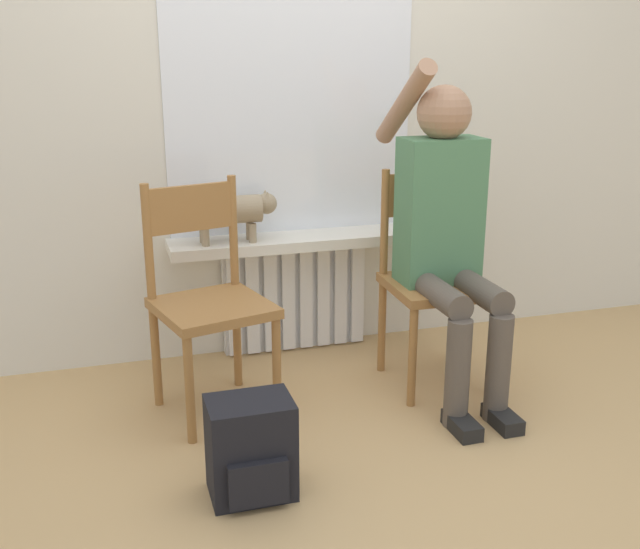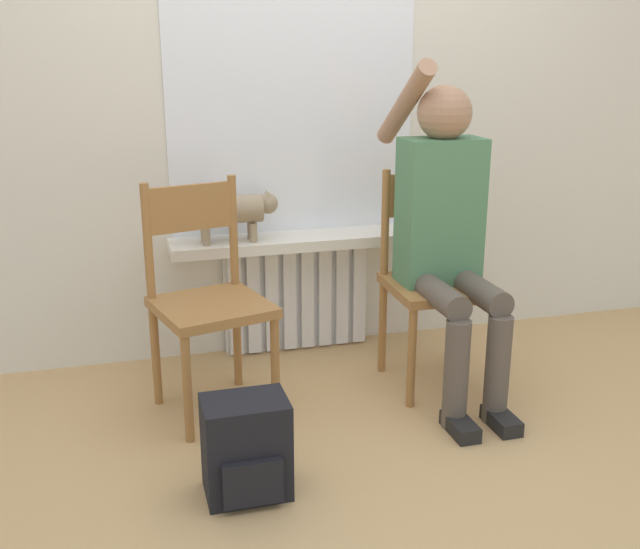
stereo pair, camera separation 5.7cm
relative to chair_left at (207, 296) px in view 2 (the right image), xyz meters
name	(u,v)px [view 2 (the right image)]	position (x,y,z in m)	size (l,w,h in m)	color
ground_plane	(373,463)	(0.51, -0.62, -0.49)	(12.00, 12.00, 0.00)	tan
wall_with_window	(291,72)	(0.51, 0.61, 0.86)	(7.00, 0.06, 2.70)	silver
radiator	(297,295)	(0.51, 0.54, -0.22)	(0.72, 0.08, 0.55)	white
windowsill	(300,241)	(0.51, 0.46, 0.08)	(1.23, 0.25, 0.05)	white
window_glass	(293,84)	(0.51, 0.58, 0.80)	(1.18, 0.01, 1.39)	white
chair_left	(207,296)	(0.00, 0.00, 0.00)	(0.52, 0.52, 0.95)	#9E6B38
chair_right	(435,277)	(1.00, 0.00, 0.00)	(0.43, 0.43, 0.95)	#9E6B38
person	(447,225)	(1.00, -0.10, 0.26)	(0.36, 0.96, 1.42)	brown
cat	(233,210)	(0.18, 0.43, 0.26)	(0.54, 0.13, 0.25)	#9E896B
backpack	(246,449)	(0.03, -0.68, -0.32)	(0.28, 0.23, 0.35)	black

